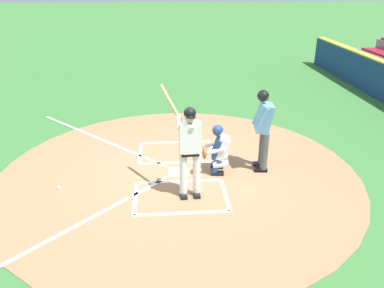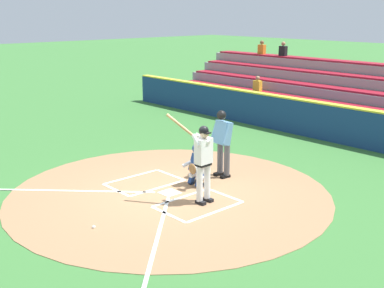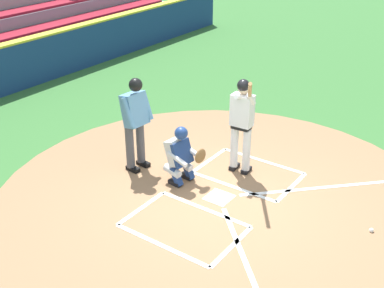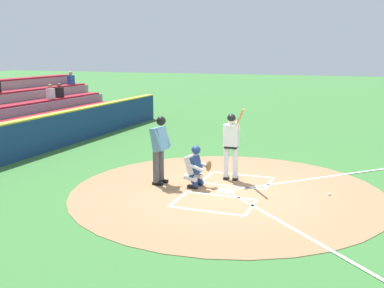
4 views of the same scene
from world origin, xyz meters
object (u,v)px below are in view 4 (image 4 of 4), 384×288
at_px(catcher, 196,165).
at_px(plate_umpire, 160,145).
at_px(baseball, 329,194).
at_px(batter, 231,142).

height_order(catcher, plate_umpire, plate_umpire).
distance_m(plate_umpire, baseball, 4.54).
xyz_separation_m(batter, catcher, (0.95, -0.70, -0.51)).
height_order(plate_umpire, baseball, plate_umpire).
height_order(batter, catcher, batter).
bearing_deg(plate_umpire, baseball, 97.28).
bearing_deg(baseball, batter, -99.87).
relative_size(plate_umpire, baseball, 25.20).
bearing_deg(plate_umpire, catcher, 94.77).
distance_m(catcher, plate_umpire, 1.11).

